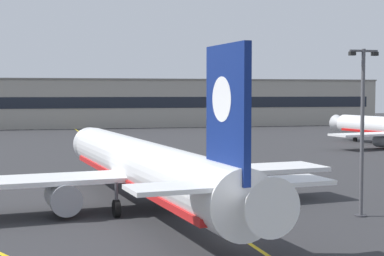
# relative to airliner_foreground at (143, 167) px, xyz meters

# --- Properties ---
(ground_plane) EXTENTS (400.00, 400.00, 0.00)m
(ground_plane) POSITION_rel_airliner_foreground_xyz_m (3.13, -10.68, -3.37)
(ground_plane) COLOR #2D2D30
(taxiway_centreline) EXTENTS (9.37, 179.79, 0.01)m
(taxiway_centreline) POSITION_rel_airliner_foreground_xyz_m (3.13, 19.32, -3.37)
(taxiway_centreline) COLOR yellow
(taxiway_centreline) RESTS_ON ground
(airliner_foreground) EXTENTS (32.36, 41.45, 11.65)m
(airliner_foreground) POSITION_rel_airliner_foreground_xyz_m (0.00, 0.00, 0.00)
(airliner_foreground) COLOR white
(airliner_foreground) RESTS_ON ground
(apron_lamp_post) EXTENTS (2.24, 0.90, 12.28)m
(apron_lamp_post) POSITION_rel_airliner_foreground_xyz_m (15.26, -5.95, 3.07)
(apron_lamp_post) COLOR #515156
(apron_lamp_post) RESTS_ON ground
(terminal_building) EXTENTS (139.74, 12.40, 12.61)m
(terminal_building) POSITION_rel_airliner_foreground_xyz_m (11.74, 111.78, 2.94)
(terminal_building) COLOR #9E998E
(terminal_building) RESTS_ON ground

